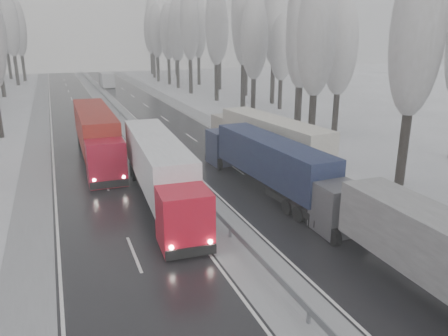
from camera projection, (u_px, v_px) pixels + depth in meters
carriageway_right at (210, 151)px, 41.76m from camera, size 7.50×200.00×0.03m
carriageway_left at (97, 162)px, 38.10m from camera, size 7.50×200.00×0.03m
median_slush at (156, 156)px, 39.93m from camera, size 3.00×200.00×0.04m
shoulder_right at (257, 146)px, 43.48m from camera, size 2.40×200.00×0.04m
shoulder_left at (36, 168)px, 36.38m from camera, size 2.40×200.00×0.04m
median_guardrail at (156, 150)px, 39.75m from camera, size 0.12×200.00×0.76m
tree_16 at (417, 34)px, 29.29m from camera, size 3.60×3.60×16.53m
tree_18 at (317, 34)px, 39.22m from camera, size 3.60×3.60×16.58m
tree_19 at (340, 47)px, 45.07m from camera, size 3.60×3.60×14.57m
tree_20 at (302, 40)px, 47.80m from camera, size 3.60×3.60×15.71m
tree_21 at (302, 23)px, 51.60m from camera, size 3.60×3.60×18.62m
tree_22 at (254, 38)px, 56.76m from camera, size 3.60×3.60×15.86m
tree_23 at (282, 48)px, 62.95m from camera, size 3.60×3.60×13.55m
tree_24 at (244, 16)px, 61.04m from camera, size 3.60×3.60×20.49m
tree_25 at (274, 22)px, 67.20m from camera, size 3.60×3.60×19.44m
tree_26 at (216, 25)px, 70.37m from camera, size 3.60×3.60×18.78m
tree_27 at (246, 31)px, 76.64m from camera, size 3.60×3.60×17.62m
tree_28 at (190, 23)px, 79.30m from camera, size 3.60×3.60×19.62m
tree_29 at (220, 29)px, 85.71m from camera, size 3.60×3.60×18.11m
tree_30 at (177, 30)px, 88.39m from camera, size 3.60×3.60×17.86m
tree_31 at (198, 28)px, 93.88m from camera, size 3.60×3.60×18.58m
tree_32 at (168, 32)px, 95.20m from camera, size 3.60×3.60×17.33m
tree_33 at (177, 41)px, 100.41m from camera, size 3.60×3.60×14.33m
tree_34 at (156, 32)px, 101.16m from camera, size 3.60×3.60×17.63m
tree_35 at (189, 30)px, 107.81m from camera, size 3.60×3.60×18.25m
tree_36 at (152, 25)px, 109.90m from camera, size 3.60×3.60×20.23m
tree_37 at (175, 35)px, 116.61m from camera, size 3.60×3.60×16.37m
tree_38 at (150, 31)px, 120.32m from camera, size 3.60×3.60×17.97m
tree_39 at (157, 36)px, 125.20m from camera, size 3.60×3.60×16.19m
tree_74 at (10, 25)px, 92.73m from camera, size 3.60×3.60×19.68m
tree_76 at (18, 29)px, 101.67m from camera, size 3.60×3.60×18.55m
tree_78 at (4, 27)px, 106.13m from camera, size 3.60×3.60×19.55m
truck_grey_tarp at (433, 251)px, 17.84m from camera, size 2.64×14.71×3.76m
truck_blue_box at (263, 158)px, 30.91m from camera, size 3.29×15.18×3.87m
truck_cream_box at (265, 136)px, 36.99m from camera, size 4.22×16.13×4.10m
box_truck_distant at (107, 80)px, 92.63m from camera, size 2.59×8.12×3.02m
truck_red_white at (160, 168)px, 28.08m from camera, size 3.46×16.52×4.21m
truck_red_red at (96, 132)px, 37.59m from camera, size 2.86×17.33×4.43m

